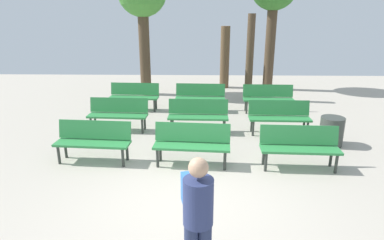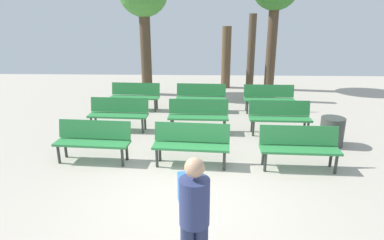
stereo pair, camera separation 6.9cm
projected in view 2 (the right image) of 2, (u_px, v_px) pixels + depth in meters
The scene contains 14 objects.
ground_plane at pixel (186, 203), 5.67m from camera, with size 24.00×24.00×0.00m, color #B2A899.
bench_r0_c0 at pixel (93, 139), 7.17m from camera, with size 1.63×0.59×0.87m.
bench_r0_c1 at pixel (191, 142), 7.00m from camera, with size 1.63×0.59×0.87m.
bench_r0_c2 at pixel (299, 145), 6.83m from camera, with size 1.62×0.54×0.87m.
bench_r1_c0 at pixel (119, 112), 9.06m from camera, with size 1.62×0.56×0.87m.
bench_r1_c1 at pixel (198, 114), 8.91m from camera, with size 1.61×0.52×0.87m.
bench_r1_c2 at pixel (280, 115), 8.78m from camera, with size 1.61×0.52×0.87m.
bench_r2_c0 at pixel (135, 95), 10.96m from camera, with size 1.62×0.56×0.87m.
bench_r2_c1 at pixel (201, 96), 10.82m from camera, with size 1.62×0.55×0.87m.
bench_r2_c2 at pixel (269, 97), 10.67m from camera, with size 1.61×0.52×0.87m.
tree_1 at pixel (226, 58), 13.92m from camera, with size 0.38×0.38×2.55m.
tree_3 at pixel (251, 58), 11.87m from camera, with size 0.27×0.27×3.05m.
visitor_with_backpack at pixel (194, 215), 3.74m from camera, with size 0.41×0.57×1.65m.
trash_bin at pixel (332, 132), 8.04m from camera, with size 0.56×0.56×0.70m, color #383D38.
Camera 2 is at (0.26, -4.94, 3.12)m, focal length 31.13 mm.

